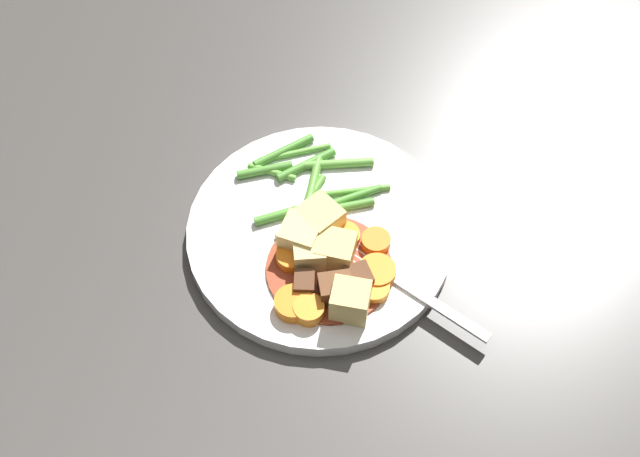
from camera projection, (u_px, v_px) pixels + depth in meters
name	position (u px, v px, depth m)	size (l,w,h in m)	color
ground_plane	(320.00, 237.00, 0.85)	(3.00, 3.00, 0.00)	#423F3D
dinner_plate	(320.00, 233.00, 0.85)	(0.26, 0.26, 0.02)	white
stew_sauce	(332.00, 268.00, 0.81)	(0.12, 0.12, 0.00)	#93381E
carrot_slice_0	(294.00, 304.00, 0.79)	(0.03, 0.03, 0.01)	orange
carrot_slice_1	(377.00, 272.00, 0.81)	(0.04, 0.04, 0.01)	orange
carrot_slice_2	(292.00, 257.00, 0.81)	(0.03, 0.03, 0.01)	orange
carrot_slice_3	(376.00, 242.00, 0.82)	(0.03, 0.03, 0.01)	orange
carrot_slice_4	(374.00, 289.00, 0.80)	(0.03, 0.03, 0.01)	orange
carrot_slice_5	(309.00, 310.00, 0.78)	(0.03, 0.03, 0.01)	orange
carrot_slice_6	(344.00, 237.00, 0.83)	(0.03, 0.03, 0.01)	orange
potato_chunk_0	(301.00, 236.00, 0.82)	(0.03, 0.04, 0.03)	#E5CC7A
potato_chunk_1	(318.00, 217.00, 0.83)	(0.04, 0.04, 0.03)	#DBBC6B
potato_chunk_2	(309.00, 254.00, 0.81)	(0.03, 0.03, 0.03)	#E5CC7A
potato_chunk_3	(350.00, 301.00, 0.78)	(0.03, 0.03, 0.03)	#DBBC6B
potato_chunk_4	(335.00, 250.00, 0.81)	(0.04, 0.03, 0.03)	#DBBC6B
meat_chunk_0	(304.00, 284.00, 0.80)	(0.02, 0.02, 0.02)	#56331E
meat_chunk_1	(338.00, 289.00, 0.79)	(0.03, 0.02, 0.02)	brown
meat_chunk_2	(358.00, 278.00, 0.80)	(0.02, 0.02, 0.02)	#56331E
green_bean_0	(283.00, 151.00, 0.89)	(0.01, 0.01, 0.07)	#4C8E33
green_bean_1	(293.00, 211.00, 0.85)	(0.01, 0.01, 0.08)	#4C8E33
green_bean_2	(307.00, 202.00, 0.85)	(0.01, 0.01, 0.07)	#599E38
green_bean_3	(308.00, 190.00, 0.86)	(0.01, 0.01, 0.08)	#599E38
green_bean_4	(309.00, 164.00, 0.88)	(0.01, 0.01, 0.07)	#4C8E33
green_bean_5	(349.00, 198.00, 0.86)	(0.01, 0.01, 0.07)	#4C8E33
green_bean_6	(339.00, 208.00, 0.85)	(0.01, 0.01, 0.07)	#4C8E33
green_bean_7	(265.00, 170.00, 0.88)	(0.01, 0.01, 0.06)	#4C8E33
green_bean_8	(295.00, 153.00, 0.89)	(0.01, 0.01, 0.07)	#66AD42
green_bean_9	(348.00, 192.00, 0.86)	(0.01, 0.01, 0.08)	#599E38
green_bean_10	(272.00, 172.00, 0.88)	(0.01, 0.01, 0.05)	#66AD42
green_bean_11	(338.00, 164.00, 0.88)	(0.01, 0.01, 0.07)	#66AD42
green_bean_12	(300.00, 218.00, 0.84)	(0.01, 0.01, 0.06)	#599E38
fork	(403.00, 283.00, 0.80)	(0.14, 0.13, 0.00)	silver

